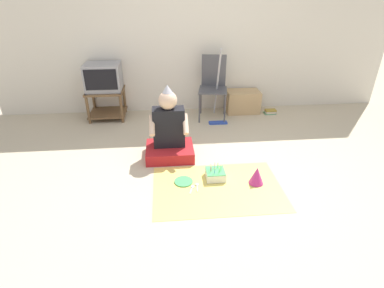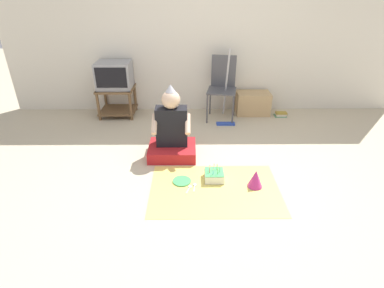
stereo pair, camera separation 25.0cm
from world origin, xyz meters
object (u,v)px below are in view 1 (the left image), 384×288
tv (103,77)px  paper_plate (184,181)px  person_seated (169,134)px  cardboard_box_stack (243,101)px  dust_mop (218,102)px  folding_chair (213,83)px  birthday_cake (215,174)px  book_pile (270,112)px  party_hat_blue (257,175)px

tv → paper_plate: size_ratio=2.62×
tv → person_seated: 1.68m
cardboard_box_stack → dust_mop: size_ratio=0.48×
folding_chair → dust_mop: dust_mop is taller
tv → person_seated: (0.95, -1.34, -0.37)m
paper_plate → tv: bearing=119.2°
birthday_cake → tv: bearing=127.2°
dust_mop → person_seated: (-0.77, -1.02, -0.03)m
cardboard_box_stack → person_seated: 1.87m
folding_chair → dust_mop: size_ratio=0.85×
folding_chair → paper_plate: bearing=-108.1°
tv → paper_plate: tv is taller
birthday_cake → paper_plate: (-0.36, -0.04, -0.04)m
tv → cardboard_box_stack: bearing=1.0°
tv → dust_mop: bearing=-10.5°
book_pile → dust_mop: bearing=-166.5°
dust_mop → birthday_cake: size_ratio=5.47×
birthday_cake → cardboard_box_stack: bearing=68.3°
folding_chair → cardboard_box_stack: folding_chair is taller
birthday_cake → folding_chair: bearing=82.3°
book_pile → birthday_cake: birthday_cake is taller
book_pile → person_seated: person_seated is taller
birthday_cake → party_hat_blue: bearing=-17.7°
person_seated → party_hat_blue: (0.91, -0.70, -0.19)m
birthday_cake → dust_mop: bearing=79.8°
dust_mop → party_hat_blue: bearing=-85.4°
folding_chair → book_pile: bearing=0.8°
folding_chair → cardboard_box_stack: (0.53, 0.15, -0.37)m
tv → person_seated: bearing=-54.5°
book_pile → paper_plate: size_ratio=0.97×
tv → folding_chair: (1.68, -0.11, -0.11)m
person_seated → birthday_cake: 0.78m
folding_chair → party_hat_blue: size_ratio=5.00×
party_hat_blue → birthday_cake: bearing=162.3°
book_pile → person_seated: bearing=-143.9°
person_seated → paper_plate: bearing=-77.7°
dust_mop → cardboard_box_stack: bearing=36.2°
book_pile → party_hat_blue: bearing=-112.4°
party_hat_blue → paper_plate: size_ratio=0.96×
dust_mop → book_pile: 1.00m
person_seated → birthday_cake: size_ratio=4.38×
cardboard_box_stack → paper_plate: cardboard_box_stack is taller
cardboard_box_stack → dust_mop: 0.62m
dust_mop → tv: bearing=169.5°
folding_chair → person_seated: 1.45m
person_seated → folding_chair: bearing=59.3°
folding_chair → party_hat_blue: bearing=-84.6°
person_seated → party_hat_blue: bearing=-37.5°
party_hat_blue → dust_mop: bearing=94.6°
dust_mop → party_hat_blue: size_ratio=5.86×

